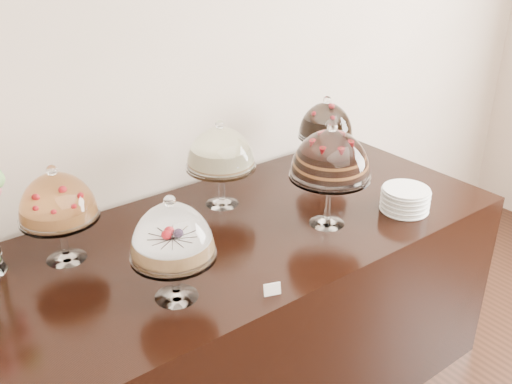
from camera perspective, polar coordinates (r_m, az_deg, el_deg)
wall_back at (r=2.71m, az=-4.31°, el=13.73°), size 5.00×0.04×3.00m
display_counter at (r=2.64m, az=-0.67°, el=-12.00°), size 2.20×1.00×0.90m
cake_stand_sugar_sponge at (r=1.87m, az=-8.37°, el=-4.39°), size 0.29×0.29×0.39m
cake_stand_choco_layer at (r=2.30m, az=7.48°, el=3.40°), size 0.33×0.33×0.45m
cake_stand_cheesecake at (r=2.47m, az=-3.56°, el=4.05°), size 0.31×0.31×0.39m
cake_stand_dark_choco at (r=2.84m, az=7.00°, el=6.81°), size 0.27×0.27×0.39m
cake_stand_fruit_tart at (r=2.18m, az=-19.27°, el=-0.89°), size 0.29×0.29×0.38m
plate_stack at (r=2.57m, az=14.69°, el=-0.73°), size 0.21×0.21×0.10m
price_card_left at (r=1.98m, az=1.63°, el=-9.70°), size 0.06×0.03×0.04m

